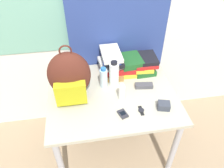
{
  "coord_description": "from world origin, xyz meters",
  "views": [
    {
      "loc": [
        -0.22,
        -0.88,
        1.99
      ],
      "look_at": [
        0.0,
        0.43,
        0.84
      ],
      "focal_mm": 35.0,
      "sensor_mm": 36.0,
      "label": 1
    }
  ],
  "objects_px": {
    "camera_pouch": "(164,106)",
    "book_stack_right": "(143,63)",
    "water_bottle": "(104,78)",
    "sunglasses_case": "(144,86)",
    "backpack": "(69,77)",
    "book_stack_center": "(130,64)",
    "sunscreen_bottle": "(122,92)",
    "wristwatch": "(141,110)",
    "cell_phone": "(123,114)",
    "book_stack_left": "(112,63)",
    "sports_bottle": "(114,74)"
  },
  "relations": [
    {
      "from": "camera_pouch",
      "to": "book_stack_right",
      "type": "bearing_deg",
      "value": 92.55
    },
    {
      "from": "wristwatch",
      "to": "water_bottle",
      "type": "bearing_deg",
      "value": 126.6
    },
    {
      "from": "cell_phone",
      "to": "camera_pouch",
      "type": "relative_size",
      "value": 0.91
    },
    {
      "from": "backpack",
      "to": "book_stack_center",
      "type": "relative_size",
      "value": 1.76
    },
    {
      "from": "backpack",
      "to": "wristwatch",
      "type": "distance_m",
      "value": 0.61
    },
    {
      "from": "book_stack_center",
      "to": "wristwatch",
      "type": "distance_m",
      "value": 0.51
    },
    {
      "from": "book_stack_right",
      "to": "camera_pouch",
      "type": "xyz_separation_m",
      "value": [
        0.02,
        -0.51,
        -0.04
      ]
    },
    {
      "from": "sports_bottle",
      "to": "sunscreen_bottle",
      "type": "relative_size",
      "value": 1.59
    },
    {
      "from": "sunglasses_case",
      "to": "wristwatch",
      "type": "height_order",
      "value": "sunglasses_case"
    },
    {
      "from": "water_bottle",
      "to": "sunglasses_case",
      "type": "height_order",
      "value": "water_bottle"
    },
    {
      "from": "book_stack_center",
      "to": "sunscreen_bottle",
      "type": "bearing_deg",
      "value": -112.87
    },
    {
      "from": "backpack",
      "to": "book_stack_right",
      "type": "distance_m",
      "value": 0.72
    },
    {
      "from": "backpack",
      "to": "sports_bottle",
      "type": "bearing_deg",
      "value": 12.36
    },
    {
      "from": "backpack",
      "to": "sunscreen_bottle",
      "type": "xyz_separation_m",
      "value": [
        0.39,
        -0.1,
        -0.13
      ]
    },
    {
      "from": "sunscreen_bottle",
      "to": "wristwatch",
      "type": "relative_size",
      "value": 1.56
    },
    {
      "from": "book_stack_center",
      "to": "sports_bottle",
      "type": "xyz_separation_m",
      "value": [
        -0.18,
        -0.17,
        0.04
      ]
    },
    {
      "from": "book_stack_left",
      "to": "camera_pouch",
      "type": "height_order",
      "value": "book_stack_left"
    },
    {
      "from": "backpack",
      "to": "book_stack_right",
      "type": "bearing_deg",
      "value": 20.55
    },
    {
      "from": "backpack",
      "to": "water_bottle",
      "type": "bearing_deg",
      "value": 13.64
    },
    {
      "from": "backpack",
      "to": "sunscreen_bottle",
      "type": "height_order",
      "value": "backpack"
    },
    {
      "from": "book_stack_center",
      "to": "sunglasses_case",
      "type": "xyz_separation_m",
      "value": [
        0.07,
        -0.25,
        -0.05
      ]
    },
    {
      "from": "backpack",
      "to": "book_stack_left",
      "type": "xyz_separation_m",
      "value": [
        0.37,
        0.24,
        -0.08
      ]
    },
    {
      "from": "book_stack_center",
      "to": "cell_phone",
      "type": "relative_size",
      "value": 2.7
    },
    {
      "from": "sunglasses_case",
      "to": "camera_pouch",
      "type": "xyz_separation_m",
      "value": [
        0.08,
        -0.26,
        0.01
      ]
    },
    {
      "from": "book_stack_right",
      "to": "sunscreen_bottle",
      "type": "bearing_deg",
      "value": -127.75
    },
    {
      "from": "water_bottle",
      "to": "sunglasses_case",
      "type": "relative_size",
      "value": 1.26
    },
    {
      "from": "book_stack_left",
      "to": "sunglasses_case",
      "type": "xyz_separation_m",
      "value": [
        0.23,
        -0.24,
        -0.1
      ]
    },
    {
      "from": "book_stack_left",
      "to": "water_bottle",
      "type": "relative_size",
      "value": 1.45
    },
    {
      "from": "camera_pouch",
      "to": "sunglasses_case",
      "type": "bearing_deg",
      "value": 107.82
    },
    {
      "from": "book_stack_left",
      "to": "wristwatch",
      "type": "xyz_separation_m",
      "value": [
        0.14,
        -0.5,
        -0.11
      ]
    },
    {
      "from": "book_stack_center",
      "to": "water_bottle",
      "type": "height_order",
      "value": "water_bottle"
    },
    {
      "from": "sports_bottle",
      "to": "cell_phone",
      "type": "xyz_separation_m",
      "value": [
        0.01,
        -0.35,
        -0.1
      ]
    },
    {
      "from": "book_stack_center",
      "to": "camera_pouch",
      "type": "distance_m",
      "value": 0.53
    },
    {
      "from": "book_stack_left",
      "to": "book_stack_center",
      "type": "height_order",
      "value": "book_stack_left"
    },
    {
      "from": "sunscreen_bottle",
      "to": "cell_phone",
      "type": "distance_m",
      "value": 0.18
    },
    {
      "from": "sports_bottle",
      "to": "wristwatch",
      "type": "relative_size",
      "value": 2.48
    },
    {
      "from": "book_stack_left",
      "to": "backpack",
      "type": "bearing_deg",
      "value": -147.05
    },
    {
      "from": "book_stack_right",
      "to": "wristwatch",
      "type": "xyz_separation_m",
      "value": [
        -0.15,
        -0.51,
        -0.07
      ]
    },
    {
      "from": "book_stack_right",
      "to": "wristwatch",
      "type": "height_order",
      "value": "book_stack_right"
    },
    {
      "from": "book_stack_center",
      "to": "book_stack_right",
      "type": "height_order",
      "value": "same"
    },
    {
      "from": "sunglasses_case",
      "to": "wristwatch",
      "type": "distance_m",
      "value": 0.28
    },
    {
      "from": "backpack",
      "to": "sunscreen_bottle",
      "type": "relative_size",
      "value": 3.11
    },
    {
      "from": "camera_pouch",
      "to": "water_bottle",
      "type": "bearing_deg",
      "value": 142.01
    },
    {
      "from": "book_stack_right",
      "to": "sunscreen_bottle",
      "type": "height_order",
      "value": "sunscreen_bottle"
    },
    {
      "from": "sunglasses_case",
      "to": "cell_phone",
      "type": "bearing_deg",
      "value": -131.24
    },
    {
      "from": "cell_phone",
      "to": "sports_bottle",
      "type": "bearing_deg",
      "value": 90.96
    },
    {
      "from": "sports_bottle",
      "to": "sunglasses_case",
      "type": "height_order",
      "value": "sports_bottle"
    },
    {
      "from": "book_stack_center",
      "to": "book_stack_right",
      "type": "xyz_separation_m",
      "value": [
        0.13,
        0.0,
        -0.0
      ]
    },
    {
      "from": "book_stack_center",
      "to": "sunglasses_case",
      "type": "bearing_deg",
      "value": -75.03
    },
    {
      "from": "book_stack_left",
      "to": "wristwatch",
      "type": "height_order",
      "value": "book_stack_left"
    }
  ]
}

